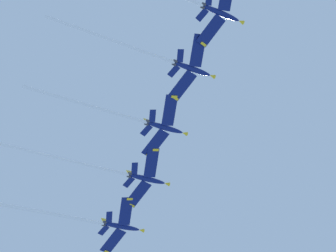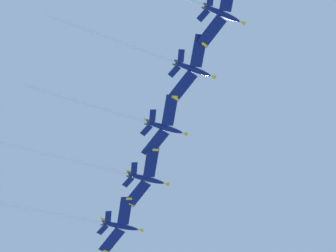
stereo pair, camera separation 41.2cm
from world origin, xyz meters
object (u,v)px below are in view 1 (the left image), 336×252
(jet_inner_left, at_px, (121,173))
(jet_centre, at_px, (136,119))
(jet_inner_right, at_px, (163,59))
(jet_far_left, at_px, (88,220))
(jet_far_right, at_px, (193,2))

(jet_inner_left, relative_size, jet_centre, 1.06)
(jet_centre, bearing_deg, jet_inner_left, -64.84)
(jet_inner_right, bearing_deg, jet_far_left, -56.35)
(jet_inner_right, height_order, jet_far_right, jet_inner_right)
(jet_far_left, xyz_separation_m, jet_inner_left, (-11.74, 12.59, 1.53))
(jet_centre, xyz_separation_m, jet_far_right, (-20.06, 29.12, 0.45))
(jet_inner_left, bearing_deg, jet_far_left, -47.01)
(jet_far_left, bearing_deg, jet_inner_right, 123.65)
(jet_centre, bearing_deg, jet_far_right, 124.56)
(jet_inner_left, bearing_deg, jet_centre, 115.16)
(jet_inner_left, distance_m, jet_inner_right, 35.12)
(jet_far_left, relative_size, jet_inner_left, 0.97)
(jet_far_right, bearing_deg, jet_centre, -55.44)
(jet_inner_left, relative_size, jet_inner_right, 1.04)
(jet_inner_left, height_order, jet_far_right, jet_far_right)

